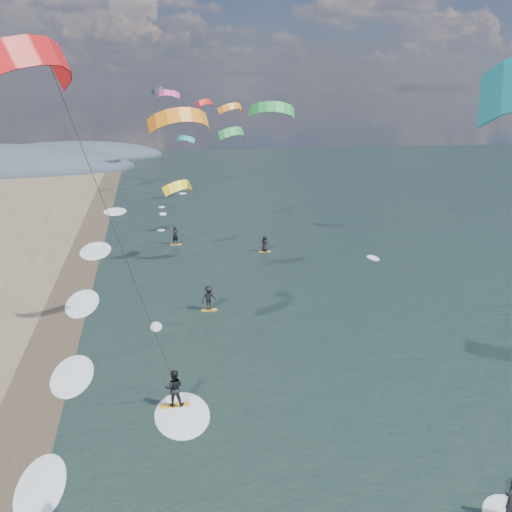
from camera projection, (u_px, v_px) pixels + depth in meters
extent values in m
cube|color=#382D23|center=(23.00, 432.00, 25.42)|extent=(3.00, 240.00, 0.00)
ellipsoid|color=#3D4756|center=(73.00, 157.00, 127.24)|extent=(40.00, 18.00, 7.00)
imported|color=black|center=(511.00, 499.00, 19.99)|extent=(0.73, 0.66, 1.67)
cube|color=gold|center=(175.00, 406.00, 27.45)|extent=(1.45, 0.45, 0.07)
imported|color=black|center=(174.00, 388.00, 27.19)|extent=(0.96, 0.78, 1.84)
ellipsoid|color=white|center=(182.00, 415.00, 26.76)|extent=(2.60, 4.20, 0.12)
cylinder|color=black|center=(124.00, 256.00, 21.91)|extent=(0.02, 0.02, 16.07)
cube|color=gold|center=(209.00, 310.00, 39.34)|extent=(1.10, 0.35, 0.05)
imported|color=black|center=(209.00, 298.00, 39.08)|extent=(1.29, 1.04, 1.75)
cube|color=gold|center=(265.00, 252.00, 53.46)|extent=(1.10, 0.35, 0.05)
imported|color=black|center=(265.00, 244.00, 53.24)|extent=(0.87, 0.83, 1.51)
cube|color=gold|center=(176.00, 244.00, 55.90)|extent=(1.10, 0.35, 0.05)
imported|color=black|center=(175.00, 235.00, 55.65)|extent=(0.76, 0.64, 1.77)
ellipsoid|color=white|center=(35.00, 488.00, 21.87)|extent=(2.40, 5.40, 0.11)
ellipsoid|color=white|center=(65.00, 376.00, 30.35)|extent=(2.40, 5.40, 0.11)
ellipsoid|color=white|center=(85.00, 303.00, 40.71)|extent=(2.40, 5.40, 0.11)
ellipsoid|color=white|center=(99.00, 250.00, 53.90)|extent=(2.40, 5.40, 0.11)
ellipsoid|color=white|center=(109.00, 212.00, 70.86)|extent=(2.40, 5.40, 0.11)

